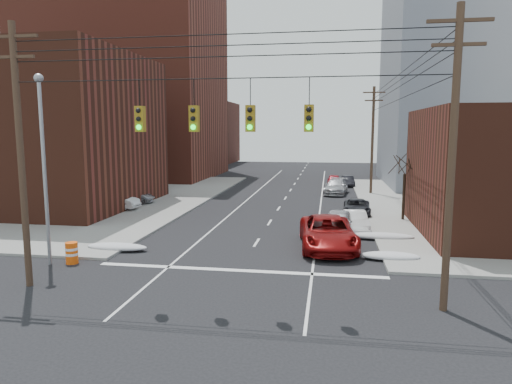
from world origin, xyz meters
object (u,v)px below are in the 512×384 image
(lot_car_d, at_px, (109,188))
(construction_barrel, at_px, (72,253))
(parked_car_c, at_px, (357,207))
(parked_car_f, at_px, (348,181))
(parked_car_b, at_px, (355,221))
(parked_car_e, at_px, (334,180))
(lot_car_c, at_px, (94,192))
(lot_car_b, at_px, (129,196))
(parked_car_a, at_px, (338,223))
(red_pickup, at_px, (328,233))
(parked_car_d, at_px, (336,187))
(lot_car_a, at_px, (113,201))

(lot_car_d, xyz_separation_m, construction_barrel, (9.00, -21.74, -0.35))
(parked_car_c, height_order, parked_car_f, parked_car_c)
(parked_car_b, xyz_separation_m, parked_car_e, (-1.19, 24.08, 0.03))
(parked_car_f, height_order, lot_car_c, lot_car_c)
(parked_car_b, relative_size, lot_car_b, 0.87)
(parked_car_a, height_order, parked_car_e, parked_car_a)
(parked_car_a, relative_size, lot_car_c, 1.09)
(red_pickup, distance_m, parked_car_b, 5.30)
(parked_car_a, height_order, lot_car_b, parked_car_a)
(parked_car_a, bearing_deg, red_pickup, -93.29)
(lot_car_d, bearing_deg, parked_car_d, -70.52)
(lot_car_c, bearing_deg, parked_car_f, -34.64)
(parked_car_f, relative_size, lot_car_a, 0.86)
(lot_car_c, bearing_deg, parked_car_d, -47.38)
(parked_car_c, height_order, parked_car_e, parked_car_e)
(lot_car_d, bearing_deg, lot_car_a, -145.27)
(parked_car_a, relative_size, parked_car_c, 1.04)
(parked_car_f, bearing_deg, lot_car_c, -153.51)
(parked_car_b, xyz_separation_m, lot_car_d, (-23.49, 11.72, 0.26))
(red_pickup, height_order, parked_car_b, red_pickup)
(red_pickup, distance_m, parked_car_a, 3.50)
(parked_car_f, distance_m, construction_barrel, 37.52)
(parked_car_b, distance_m, parked_car_c, 5.69)
(parked_car_e, distance_m, lot_car_c, 26.99)
(parked_car_e, height_order, lot_car_d, lot_car_d)
(parked_car_b, bearing_deg, red_pickup, -115.75)
(parked_car_a, distance_m, parked_car_e, 25.62)
(lot_car_d, bearing_deg, lot_car_b, -130.99)
(lot_car_a, distance_m, lot_car_b, 3.05)
(parked_car_d, height_order, lot_car_c, parked_car_d)
(lot_car_d, bearing_deg, parked_car_a, -115.13)
(parked_car_b, bearing_deg, lot_car_b, 153.30)
(lot_car_a, bearing_deg, parked_car_e, -39.67)
(parked_car_c, height_order, construction_barrel, parked_car_c)
(lot_car_a, bearing_deg, parked_car_d, -51.84)
(lot_car_a, xyz_separation_m, construction_barrel, (4.91, -14.39, -0.30))
(parked_car_a, bearing_deg, parked_car_b, 58.96)
(lot_car_b, height_order, construction_barrel, lot_car_b)
(parked_car_a, bearing_deg, parked_car_c, 84.32)
(parked_car_e, bearing_deg, lot_car_c, -147.57)
(parked_car_b, xyz_separation_m, lot_car_c, (-23.87, 9.45, 0.12))
(parked_car_b, distance_m, lot_car_a, 19.89)
(red_pickup, distance_m, parked_car_d, 22.25)
(red_pickup, relative_size, lot_car_c, 1.52)
(parked_car_e, distance_m, parked_car_f, 1.64)
(parked_car_f, bearing_deg, parked_car_e, -173.51)
(parked_car_d, height_order, lot_car_a, lot_car_a)
(lot_car_a, relative_size, lot_car_d, 0.97)
(parked_car_c, relative_size, lot_car_a, 1.03)
(parked_car_d, relative_size, construction_barrel, 4.90)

